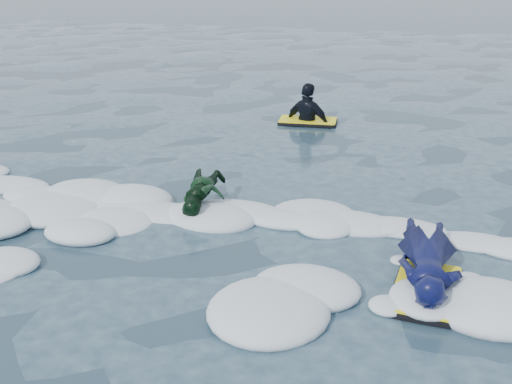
{
  "coord_description": "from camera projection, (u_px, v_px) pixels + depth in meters",
  "views": [
    {
      "loc": [
        2.76,
        -5.32,
        3.07
      ],
      "look_at": [
        0.87,
        1.6,
        0.34
      ],
      "focal_mm": 45.0,
      "sensor_mm": 36.0,
      "label": 1
    }
  ],
  "objects": [
    {
      "name": "prone_woman_unit",
      "position": [
        428.0,
        264.0,
        6.2
      ],
      "size": [
        0.7,
        1.68,
        0.43
      ],
      "rotation": [
        0.0,
        0.0,
        1.48
      ],
      "color": "black",
      "rests_on": "ground"
    },
    {
      "name": "waiting_rider_unit",
      "position": [
        308.0,
        126.0,
        12.02
      ],
      "size": [
        1.12,
        0.67,
        1.61
      ],
      "rotation": [
        0.0,
        0.0,
        0.08
      ],
      "color": "black",
      "rests_on": "ground"
    },
    {
      "name": "ground",
      "position": [
        134.0,
        269.0,
        6.57
      ],
      "size": [
        120.0,
        120.0,
        0.0
      ],
      "primitive_type": "plane",
      "color": "#182F3B",
      "rests_on": "ground"
    },
    {
      "name": "foam_band",
      "position": [
        172.0,
        229.0,
        7.5
      ],
      "size": [
        12.0,
        3.1,
        0.3
      ],
      "primitive_type": null,
      "color": "white",
      "rests_on": "ground"
    },
    {
      "name": "prone_child_unit",
      "position": [
        204.0,
        195.0,
        7.9
      ],
      "size": [
        0.67,
        1.21,
        0.44
      ],
      "rotation": [
        0.0,
        0.0,
        1.17
      ],
      "color": "black",
      "rests_on": "ground"
    }
  ]
}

